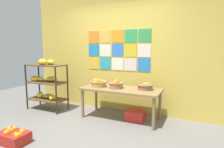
# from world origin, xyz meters

# --- Properties ---
(ground) EXTENTS (9.03, 9.03, 0.00)m
(ground) POSITION_xyz_m (0.00, 0.00, 0.00)
(ground) COLOR slate
(back_wall_with_art) EXTENTS (4.58, 0.07, 2.90)m
(back_wall_with_art) POSITION_xyz_m (-0.00, 1.55, 1.45)
(back_wall_with_art) COLOR gold
(back_wall_with_art) RESTS_ON ground
(banana_shelf_unit) EXTENTS (0.95, 0.45, 1.22)m
(banana_shelf_unit) POSITION_xyz_m (-1.57, 0.85, 0.66)
(banana_shelf_unit) COLOR #24291C
(banana_shelf_unit) RESTS_ON ground
(display_table) EXTENTS (1.62, 0.69, 0.64)m
(display_table) POSITION_xyz_m (0.29, 1.02, 0.57)
(display_table) COLOR olive
(display_table) RESTS_ON ground
(fruit_basket_right) EXTENTS (0.33, 0.33, 0.18)m
(fruit_basket_right) POSITION_xyz_m (-0.21, 0.98, 0.72)
(fruit_basket_right) COLOR #AF8B4B
(fruit_basket_right) RESTS_ON display_table
(fruit_basket_back_left) EXTENTS (0.30, 0.30, 0.18)m
(fruit_basket_back_left) POSITION_xyz_m (0.19, 1.00, 0.72)
(fruit_basket_back_left) COLOR #9D6D47
(fruit_basket_back_left) RESTS_ON display_table
(fruit_basket_left) EXTENTS (0.32, 0.32, 0.14)m
(fruit_basket_left) POSITION_xyz_m (0.77, 1.12, 0.71)
(fruit_basket_left) COLOR #926140
(fruit_basket_left) RESTS_ON display_table
(produce_crate_under_table) EXTENTS (0.37, 0.31, 0.20)m
(produce_crate_under_table) POSITION_xyz_m (0.59, 1.07, 0.10)
(produce_crate_under_table) COLOR red
(produce_crate_under_table) RESTS_ON ground
(orange_crate_foreground) EXTENTS (0.48, 0.31, 0.24)m
(orange_crate_foreground) POSITION_xyz_m (-0.82, -0.63, 0.10)
(orange_crate_foreground) COLOR #B2231B
(orange_crate_foreground) RESTS_ON ground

